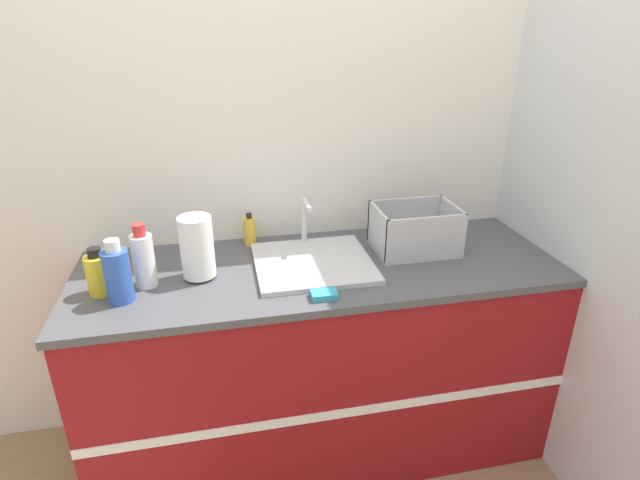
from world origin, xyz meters
name	(u,v)px	position (x,y,z in m)	size (l,w,h in m)	color
wall_back	(304,143)	(0.00, 0.67, 1.30)	(4.27, 0.06, 2.60)	silver
wall_right	(559,151)	(0.96, 0.32, 1.30)	(0.06, 2.64, 2.60)	silver
counter_cabinet	(322,358)	(0.00, 0.32, 0.45)	(1.89, 0.67, 0.90)	maroon
sink	(313,261)	(-0.03, 0.33, 0.91)	(0.45, 0.43, 0.22)	silver
paper_towel_roll	(197,248)	(-0.47, 0.31, 1.02)	(0.12, 0.12, 0.24)	#4C4C51
dish_rack	(415,233)	(0.40, 0.38, 0.97)	(0.33, 0.24, 0.19)	#B7BABF
bottle_white_spray	(144,259)	(-0.65, 0.29, 1.00)	(0.08, 0.08, 0.24)	white
bottle_yellow	(98,274)	(-0.80, 0.26, 0.97)	(0.08, 0.08, 0.17)	yellow
bottle_blue	(118,274)	(-0.73, 0.20, 1.00)	(0.09, 0.09, 0.23)	#2D56B7
soap_dispenser	(250,231)	(-0.26, 0.57, 0.96)	(0.05, 0.05, 0.14)	gold
sponge	(324,295)	(-0.05, 0.07, 0.91)	(0.09, 0.06, 0.02)	#3399BF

